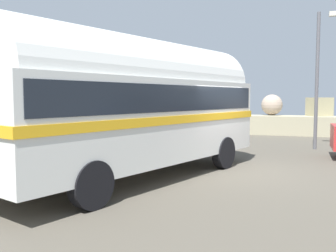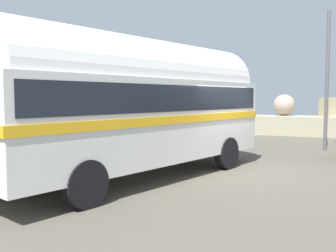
% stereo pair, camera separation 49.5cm
% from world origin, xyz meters
% --- Properties ---
extents(ground, '(32.00, 26.00, 0.02)m').
position_xyz_m(ground, '(0.00, 0.00, 0.01)').
color(ground, '#504B40').
extents(breakwater, '(31.36, 2.24, 2.39)m').
position_xyz_m(breakwater, '(0.12, 11.81, 0.70)').
color(breakwater, tan).
rests_on(breakwater, ground).
extents(vintage_coach, '(5.03, 8.90, 3.70)m').
position_xyz_m(vintage_coach, '(-2.21, -1.73, 2.05)').
color(vintage_coach, black).
rests_on(vintage_coach, ground).
extents(second_coach, '(5.76, 8.80, 3.70)m').
position_xyz_m(second_coach, '(-6.87, -1.56, 2.05)').
color(second_coach, black).
rests_on(second_coach, ground).
extents(lamp_post, '(0.89, 0.25, 5.61)m').
position_xyz_m(lamp_post, '(2.60, 5.74, 3.20)').
color(lamp_post, '#5B5B60').
rests_on(lamp_post, ground).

